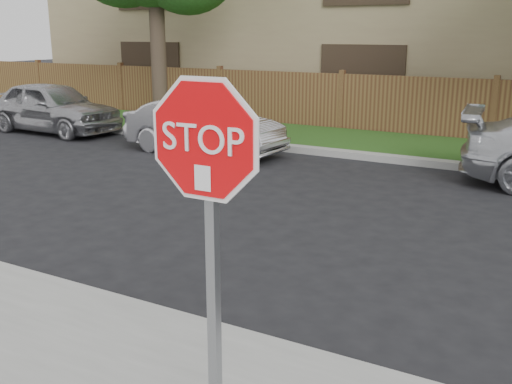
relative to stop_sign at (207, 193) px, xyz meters
The scene contains 7 objects.
ground 2.37m from the stop_sign, 99.14° to the left, with size 90.00×90.00×0.00m, color black.
far_curb 9.79m from the stop_sign, 91.42° to the left, with size 70.00×0.30×0.15m, color gray.
grass_strip 11.42m from the stop_sign, 91.21° to the left, with size 70.00×3.00×0.12m, color #1E4714.
fence 12.92m from the stop_sign, 91.06° to the left, with size 70.00×0.12×1.60m, color #4F2E1C.
stop_sign is the anchor object (origin of this frame).
sedan_far_left 14.23m from the stop_sign, 141.61° to the left, with size 1.67×4.14×1.41m, color #A5A5A9.
sedan_left 10.30m from the stop_sign, 124.60° to the left, with size 1.33×3.82×1.26m, color #BBBAC0.
Camera 1 is at (2.15, -4.28, 2.75)m, focal length 42.00 mm.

